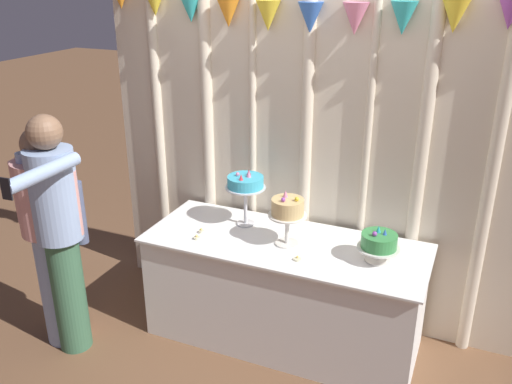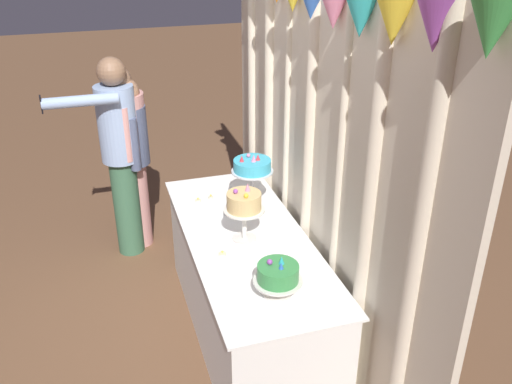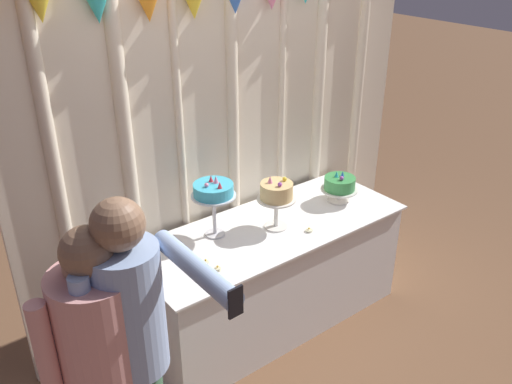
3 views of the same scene
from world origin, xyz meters
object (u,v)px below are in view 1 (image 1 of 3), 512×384
(cake_table, at_px, (284,291))
(tealight_near_right, at_px, (297,259))
(tealight_near_left, at_px, (197,238))
(cake_display_center, at_px, (288,210))
(guest_man_pink_jacket, at_px, (59,233))
(cake_display_leftmost, at_px, (245,184))
(tealight_far_left, at_px, (201,232))
(guest_man_dark_suit, at_px, (52,232))
(cake_display_rightmost, at_px, (379,243))
(guest_girl_blue_dress, at_px, (58,226))

(cake_table, distance_m, tealight_near_right, 0.48)
(tealight_near_right, bearing_deg, tealight_near_left, 179.79)
(cake_display_center, relative_size, guest_man_pink_jacket, 0.25)
(guest_man_pink_jacket, bearing_deg, cake_display_leftmost, 34.03)
(tealight_far_left, distance_m, guest_man_dark_suit, 1.01)
(tealight_near_right, relative_size, guest_man_dark_suit, 0.03)
(cake_display_center, relative_size, cake_display_rightmost, 1.39)
(cake_display_rightmost, height_order, tealight_near_left, cake_display_rightmost)
(cake_table, relative_size, tealight_near_right, 39.49)
(guest_man_dark_suit, xyz_separation_m, guest_girl_blue_dress, (0.12, -0.06, 0.10))
(tealight_near_right, bearing_deg, cake_display_rightmost, 22.26)
(guest_man_pink_jacket, distance_m, guest_girl_blue_dress, 0.18)
(cake_display_leftmost, relative_size, guest_man_pink_jacket, 0.28)
(tealight_near_left, relative_size, tealight_near_right, 0.91)
(cake_table, bearing_deg, tealight_near_left, -160.91)
(cake_table, distance_m, cake_display_center, 0.64)
(cake_table, distance_m, cake_display_rightmost, 0.82)
(cake_display_leftmost, relative_size, cake_display_center, 1.11)
(cake_display_rightmost, xyz_separation_m, tealight_far_left, (-1.22, -0.10, -0.12))
(cake_display_rightmost, bearing_deg, guest_girl_blue_dress, -161.14)
(cake_table, xyz_separation_m, tealight_far_left, (-0.59, -0.10, 0.40))
(cake_table, bearing_deg, cake_display_leftmost, 157.66)
(cake_table, height_order, guest_girl_blue_dress, guest_girl_blue_dress)
(tealight_far_left, bearing_deg, tealight_near_left, -78.59)
(cake_display_leftmost, relative_size, tealight_near_right, 8.60)
(cake_display_rightmost, relative_size, tealight_far_left, 7.18)
(cake_display_leftmost, distance_m, tealight_near_left, 0.51)
(cake_display_rightmost, height_order, guest_man_pink_jacket, guest_man_pink_jacket)
(cake_display_rightmost, bearing_deg, cake_table, 179.25)
(cake_table, relative_size, tealight_far_left, 51.11)
(guest_man_dark_suit, relative_size, guest_man_pink_jacket, 1.06)
(guest_man_dark_suit, bearing_deg, cake_display_center, 22.12)
(guest_man_pink_jacket, bearing_deg, tealight_near_right, 13.32)
(cake_display_leftmost, xyz_separation_m, guest_man_dark_suit, (-1.10, -0.77, -0.24))
(cake_display_center, bearing_deg, guest_girl_blue_dress, -154.08)
(cake_display_leftmost, xyz_separation_m, cake_display_rightmost, (0.99, -0.16, -0.18))
(cake_table, distance_m, guest_girl_blue_dress, 1.60)
(cake_display_rightmost, height_order, guest_man_dark_suit, guest_man_dark_suit)
(cake_table, relative_size, cake_display_rightmost, 7.12)
(cake_display_leftmost, bearing_deg, guest_man_dark_suit, -144.97)
(cake_display_center, bearing_deg, guest_man_pink_jacket, -159.04)
(cake_table, bearing_deg, cake_display_center, -43.86)
(cake_display_leftmost, relative_size, cake_display_rightmost, 1.55)
(guest_girl_blue_dress, bearing_deg, tealight_far_left, 37.84)
(cake_display_rightmost, relative_size, guest_man_pink_jacket, 0.18)
(cake_display_rightmost, distance_m, tealight_near_right, 0.52)
(guest_man_pink_jacket, xyz_separation_m, guest_girl_blue_dress, (0.10, -0.10, 0.12))
(guest_man_dark_suit, xyz_separation_m, guest_man_pink_jacket, (0.02, 0.04, -0.02))
(cake_table, xyz_separation_m, cake_display_center, (0.02, -0.02, 0.64))
(tealight_near_left, bearing_deg, tealight_far_left, 101.41)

